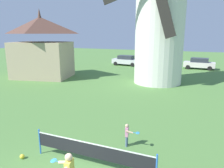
% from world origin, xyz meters
% --- Properties ---
extents(windmill, '(9.76, 5.46, 14.24)m').
position_xyz_m(windmill, '(-0.04, 17.08, 6.57)').
color(windmill, silver).
rests_on(windmill, ground_plane).
extents(tennis_net, '(4.91, 0.06, 1.10)m').
position_xyz_m(tennis_net, '(0.44, 1.83, 0.68)').
color(tennis_net, blue).
rests_on(tennis_net, ground_plane).
extents(player_far, '(0.69, 0.37, 1.05)m').
position_xyz_m(player_far, '(1.19, 3.81, 0.60)').
color(player_far, slate).
rests_on(player_far, ground_plane).
extents(stray_ball, '(0.19, 0.19, 0.19)m').
position_xyz_m(stray_ball, '(-2.41, 1.24, 0.09)').
color(stray_ball, yellow).
rests_on(stray_ball, ground_plane).
extents(parked_car_silver, '(4.37, 2.16, 1.56)m').
position_xyz_m(parked_car_silver, '(-6.94, 27.41, 0.81)').
color(parked_car_silver, silver).
rests_on(parked_car_silver, ground_plane).
extents(parked_car_green, '(4.41, 2.16, 1.56)m').
position_xyz_m(parked_car_green, '(-1.92, 27.41, 0.81)').
color(parked_car_green, '#1E6638').
rests_on(parked_car_green, ground_plane).
extents(parked_car_cream, '(4.21, 2.01, 1.56)m').
position_xyz_m(parked_car_cream, '(3.82, 27.95, 0.81)').
color(parked_car_cream, silver).
rests_on(parked_car_cream, ground_plane).
extents(chapel, '(7.17, 5.90, 7.60)m').
position_xyz_m(chapel, '(-12.70, 14.87, 3.28)').
color(chapel, tan).
rests_on(chapel, ground_plane).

